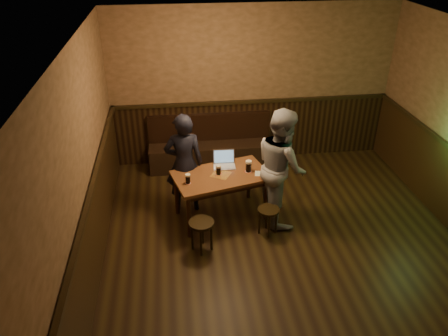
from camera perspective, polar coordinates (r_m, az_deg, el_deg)
room at (r=5.45m, az=9.03°, el=-0.91°), size 5.04×6.04×2.84m
bench at (r=7.93m, az=-1.77°, el=2.35°), size 2.20×0.50×0.95m
pub_table at (r=6.38m, az=-0.39°, el=-1.59°), size 1.50×1.09×0.73m
stool_left at (r=5.88m, az=-2.95°, el=-7.77°), size 0.39×0.39×0.46m
stool_right at (r=6.21m, az=5.81°, el=-5.98°), size 0.33×0.33×0.42m
pint_left at (r=6.11m, az=-4.74°, el=-1.40°), size 0.09×0.09×0.15m
pint_mid at (r=6.30m, az=-0.72°, el=-0.26°), size 0.09×0.09×0.15m
pint_right at (r=6.37m, az=3.22°, el=0.24°), size 0.12×0.12×0.18m
laptop at (r=6.54m, az=0.02°, el=0.80°), size 0.33×0.27×0.23m
menu at (r=6.37m, az=5.05°, el=-0.74°), size 0.25×0.19×0.00m
person_suit at (r=6.50m, az=-5.24°, el=0.57°), size 0.59×0.39×1.59m
person_grey at (r=6.30m, az=7.47°, el=0.23°), size 0.76×0.92×1.75m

